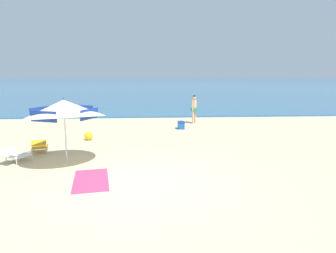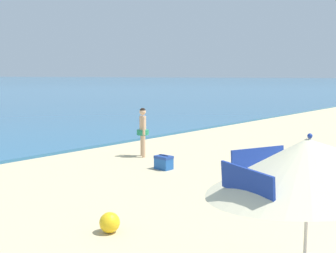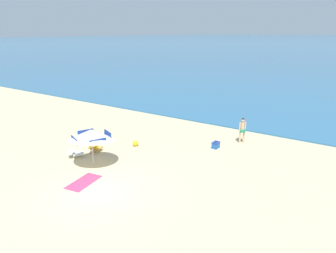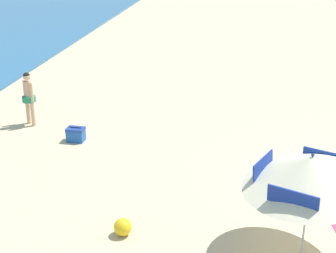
{
  "view_description": "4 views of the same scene",
  "coord_description": "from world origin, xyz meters",
  "px_view_note": "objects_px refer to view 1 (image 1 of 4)",
  "views": [
    {
      "loc": [
        0.22,
        -7.31,
        2.72
      ],
      "look_at": [
        1.05,
        4.7,
        0.67
      ],
      "focal_mm": 31.38,
      "sensor_mm": 36.0,
      "label": 1
    },
    {
      "loc": [
        -6.98,
        0.07,
        2.75
      ],
      "look_at": [
        0.89,
        6.8,
        1.46
      ],
      "focal_mm": 43.95,
      "sensor_mm": 36.0,
      "label": 2
    },
    {
      "loc": [
        9.36,
        -8.3,
        6.86
      ],
      "look_at": [
        -0.84,
        6.76,
        1.19
      ],
      "focal_mm": 32.55,
      "sensor_mm": 36.0,
      "label": 3
    },
    {
      "loc": [
        -10.77,
        2.96,
        5.88
      ],
      "look_at": [
        1.18,
        5.07,
        0.95
      ],
      "focal_mm": 54.64,
      "sensor_mm": 36.0,
      "label": 4
    }
  ],
  "objects_px": {
    "lounge_chair_beside_umbrella": "(39,145)",
    "lounge_chair_under_umbrella": "(15,154)",
    "cooler_box": "(181,125)",
    "beach_towel": "(91,180)",
    "person_standing_near_shore": "(194,107)",
    "beach_ball": "(88,136)",
    "beach_umbrella_striped_main": "(64,109)"
  },
  "relations": [
    {
      "from": "person_standing_near_shore",
      "to": "beach_ball",
      "type": "relative_size",
      "value": 4.56
    },
    {
      "from": "lounge_chair_under_umbrella",
      "to": "lounge_chair_beside_umbrella",
      "type": "distance_m",
      "value": 1.24
    },
    {
      "from": "beach_towel",
      "to": "lounge_chair_under_umbrella",
      "type": "bearing_deg",
      "value": 146.38
    },
    {
      "from": "cooler_box",
      "to": "beach_towel",
      "type": "xyz_separation_m",
      "value": [
        -3.27,
        -7.61,
        -0.2
      ]
    },
    {
      "from": "beach_ball",
      "to": "beach_towel",
      "type": "height_order",
      "value": "beach_ball"
    },
    {
      "from": "lounge_chair_under_umbrella",
      "to": "cooler_box",
      "type": "bearing_deg",
      "value": 44.14
    },
    {
      "from": "person_standing_near_shore",
      "to": "cooler_box",
      "type": "distance_m",
      "value": 2.17
    },
    {
      "from": "lounge_chair_under_umbrella",
      "to": "beach_ball",
      "type": "distance_m",
      "value": 3.69
    },
    {
      "from": "cooler_box",
      "to": "beach_towel",
      "type": "height_order",
      "value": "cooler_box"
    },
    {
      "from": "person_standing_near_shore",
      "to": "beach_towel",
      "type": "xyz_separation_m",
      "value": [
        -4.24,
        -9.4,
        -0.95
      ]
    },
    {
      "from": "lounge_chair_beside_umbrella",
      "to": "cooler_box",
      "type": "bearing_deg",
      "value": 39.22
    },
    {
      "from": "lounge_chair_beside_umbrella",
      "to": "beach_towel",
      "type": "height_order",
      "value": "lounge_chair_beside_umbrella"
    },
    {
      "from": "beach_ball",
      "to": "beach_towel",
      "type": "distance_m",
      "value": 5.21
    },
    {
      "from": "cooler_box",
      "to": "beach_ball",
      "type": "height_order",
      "value": "cooler_box"
    },
    {
      "from": "beach_towel",
      "to": "beach_umbrella_striped_main",
      "type": "bearing_deg",
      "value": 123.13
    },
    {
      "from": "lounge_chair_under_umbrella",
      "to": "cooler_box",
      "type": "distance_m",
      "value": 8.34
    },
    {
      "from": "lounge_chair_under_umbrella",
      "to": "person_standing_near_shore",
      "type": "height_order",
      "value": "person_standing_near_shore"
    },
    {
      "from": "beach_towel",
      "to": "person_standing_near_shore",
      "type": "bearing_deg",
      "value": 65.69
    },
    {
      "from": "beach_ball",
      "to": "beach_umbrella_striped_main",
      "type": "bearing_deg",
      "value": -89.87
    },
    {
      "from": "lounge_chair_beside_umbrella",
      "to": "person_standing_near_shore",
      "type": "bearing_deg",
      "value": 44.02
    },
    {
      "from": "lounge_chair_under_umbrella",
      "to": "beach_ball",
      "type": "height_order",
      "value": "lounge_chair_under_umbrella"
    },
    {
      "from": "beach_umbrella_striped_main",
      "to": "lounge_chair_beside_umbrella",
      "type": "bearing_deg",
      "value": 133.62
    },
    {
      "from": "lounge_chair_under_umbrella",
      "to": "person_standing_near_shore",
      "type": "bearing_deg",
      "value": 47.51
    },
    {
      "from": "beach_towel",
      "to": "lounge_chair_beside_umbrella",
      "type": "bearing_deg",
      "value": 128.4
    },
    {
      "from": "lounge_chair_under_umbrella",
      "to": "person_standing_near_shore",
      "type": "relative_size",
      "value": 0.61
    },
    {
      "from": "person_standing_near_shore",
      "to": "beach_towel",
      "type": "bearing_deg",
      "value": -114.31
    },
    {
      "from": "lounge_chair_under_umbrella",
      "to": "person_standing_near_shore",
      "type": "distance_m",
      "value": 10.32
    },
    {
      "from": "cooler_box",
      "to": "beach_ball",
      "type": "relative_size",
      "value": 1.38
    },
    {
      "from": "lounge_chair_under_umbrella",
      "to": "beach_towel",
      "type": "distance_m",
      "value": 3.27
    },
    {
      "from": "beach_umbrella_striped_main",
      "to": "lounge_chair_under_umbrella",
      "type": "xyz_separation_m",
      "value": [
        -1.67,
        0.2,
        -1.47
      ]
    },
    {
      "from": "person_standing_near_shore",
      "to": "beach_ball",
      "type": "distance_m",
      "value": 6.87
    },
    {
      "from": "lounge_chair_beside_umbrella",
      "to": "lounge_chair_under_umbrella",
      "type": "bearing_deg",
      "value": -105.65
    }
  ]
}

